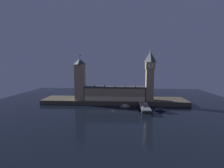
% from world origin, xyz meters
% --- Properties ---
extents(ground_plane, '(400.00, 400.00, 0.00)m').
position_xyz_m(ground_plane, '(0.00, 0.00, 0.00)').
color(ground_plane, black).
extents(embankment, '(220.00, 42.00, 6.21)m').
position_xyz_m(embankment, '(0.00, 39.00, 3.11)').
color(embankment, '#4C4438').
rests_on(embankment, ground_plane).
extents(parliament_hall, '(88.45, 22.55, 24.70)m').
position_xyz_m(parliament_hall, '(1.52, 31.61, 16.48)').
color(parliament_hall, tan).
rests_on(parliament_hall, embankment).
extents(clock_tower, '(13.07, 13.18, 73.84)m').
position_xyz_m(clock_tower, '(52.37, 26.82, 45.27)').
color(clock_tower, tan).
rests_on(clock_tower, embankment).
extents(victoria_tower, '(14.00, 14.00, 67.59)m').
position_xyz_m(victoria_tower, '(-50.87, 28.36, 37.15)').
color(victoria_tower, tan).
rests_on(victoria_tower, embankment).
extents(bridge, '(11.03, 46.00, 6.63)m').
position_xyz_m(bridge, '(41.26, -5.00, 4.61)').
color(bridge, slate).
rests_on(bridge, ground_plane).
extents(car_northbound_lead, '(1.98, 4.73, 1.49)m').
position_xyz_m(car_northbound_lead, '(38.84, 5.47, 7.33)').
color(car_northbound_lead, red).
rests_on(car_northbound_lead, bridge).
extents(car_northbound_trail, '(2.08, 4.76, 1.37)m').
position_xyz_m(car_northbound_trail, '(38.84, -12.92, 7.27)').
color(car_northbound_trail, white).
rests_on(car_northbound_trail, bridge).
extents(car_southbound_lead, '(1.89, 4.09, 1.54)m').
position_xyz_m(car_southbound_lead, '(43.69, -10.13, 7.35)').
color(car_southbound_lead, silver).
rests_on(car_southbound_lead, bridge).
extents(pedestrian_near_rail, '(0.38, 0.38, 1.85)m').
position_xyz_m(pedestrian_near_rail, '(36.41, -13.96, 7.61)').
color(pedestrian_near_rail, black).
rests_on(pedestrian_near_rail, bridge).
extents(pedestrian_mid_walk, '(0.38, 0.38, 1.69)m').
position_xyz_m(pedestrian_mid_walk, '(46.12, -7.33, 7.52)').
color(pedestrian_mid_walk, black).
rests_on(pedestrian_mid_walk, bridge).
extents(street_lamp_near, '(1.34, 0.60, 6.07)m').
position_xyz_m(street_lamp_near, '(36.01, -19.72, 10.43)').
color(street_lamp_near, '#2D3333').
rests_on(street_lamp_near, bridge).
extents(street_lamp_mid, '(1.34, 0.60, 7.08)m').
position_xyz_m(street_lamp_mid, '(46.52, -5.00, 11.05)').
color(street_lamp_mid, '#2D3333').
rests_on(street_lamp_mid, bridge).
extents(street_lamp_far, '(1.34, 0.60, 7.18)m').
position_xyz_m(street_lamp_far, '(36.01, 9.72, 11.12)').
color(street_lamp_far, '#2D3333').
rests_on(street_lamp_far, bridge).
extents(boat_upstream, '(14.73, 5.05, 4.25)m').
position_xyz_m(boat_upstream, '(16.54, 9.11, 1.55)').
color(boat_upstream, '#B2A893').
rests_on(boat_upstream, ground_plane).
extents(boat_downstream, '(14.38, 7.79, 3.72)m').
position_xyz_m(boat_downstream, '(61.66, -4.37, 1.36)').
color(boat_downstream, '#1E2842').
rests_on(boat_downstream, ground_plane).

